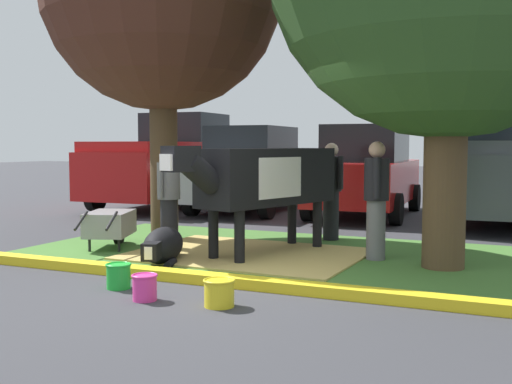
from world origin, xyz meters
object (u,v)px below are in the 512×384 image
(wheelbarrow, at_px, (110,224))
(sedan_silver, at_px, (252,170))
(sedan_red, at_px, (366,172))
(bucket_yellow, at_px, (219,292))
(pickup_truck_black, at_px, (507,168))
(bucket_green, at_px, (119,275))
(pickup_truck_maroon, at_px, (170,163))
(cow_holstein, at_px, (263,178))
(person_visitor_near, at_px, (331,189))
(person_handler, at_px, (169,197))
(calf_lying, at_px, (163,246))
(bucket_pink, at_px, (145,287))
(person_visitor_far, at_px, (376,197))

(wheelbarrow, height_order, sedan_silver, sedan_silver)
(sedan_silver, bearing_deg, sedan_red, 2.34)
(wheelbarrow, relative_size, bucket_yellow, 4.95)
(pickup_truck_black, bearing_deg, bucket_green, -114.08)
(sedan_red, distance_m, pickup_truck_black, 2.92)
(bucket_yellow, relative_size, pickup_truck_maroon, 0.06)
(cow_holstein, relative_size, bucket_yellow, 9.49)
(wheelbarrow, bearing_deg, person_visitor_near, 37.63)
(cow_holstein, relative_size, pickup_truck_black, 0.56)
(bucket_green, relative_size, sedan_silver, 0.06)
(pickup_truck_maroon, xyz_separation_m, sedan_red, (5.20, -0.15, -0.13))
(person_handler, relative_size, bucket_yellow, 4.77)
(calf_lying, bearing_deg, cow_holstein, 45.99)
(bucket_green, height_order, pickup_truck_maroon, pickup_truck_maroon)
(bucket_green, bearing_deg, bucket_yellow, -9.45)
(bucket_green, relative_size, pickup_truck_maroon, 0.05)
(bucket_pink, relative_size, bucket_yellow, 0.84)
(sedan_silver, relative_size, sedan_red, 1.00)
(person_visitor_near, height_order, bucket_yellow, person_visitor_near)
(person_visitor_near, distance_m, wheelbarrow, 3.59)
(sedan_silver, distance_m, sedan_red, 2.74)
(cow_holstein, relative_size, pickup_truck_maroon, 0.56)
(bucket_yellow, bearing_deg, person_visitor_far, 74.41)
(pickup_truck_maroon, bearing_deg, pickup_truck_black, -0.16)
(person_visitor_near, relative_size, wheelbarrow, 1.02)
(cow_holstein, distance_m, person_handler, 1.50)
(pickup_truck_maroon, relative_size, sedan_silver, 1.23)
(person_visitor_far, bearing_deg, wheelbarrow, -169.64)
(cow_holstein, height_order, bucket_pink, cow_holstein)
(person_handler, height_order, bucket_green, person_handler)
(person_visitor_near, relative_size, pickup_truck_maroon, 0.30)
(cow_holstein, bearing_deg, bucket_yellow, -75.40)
(pickup_truck_maroon, distance_m, sedan_silver, 2.48)
(person_visitor_far, relative_size, sedan_silver, 0.37)
(bucket_pink, distance_m, sedan_red, 8.45)
(person_handler, bearing_deg, person_visitor_near, 45.27)
(person_visitor_far, distance_m, bucket_green, 3.65)
(person_handler, xyz_separation_m, bucket_yellow, (2.17, -2.55, -0.67))
(person_visitor_far, xyz_separation_m, sedan_red, (-1.47, 5.28, 0.11))
(calf_lying, bearing_deg, sedan_silver, 104.09)
(person_visitor_far, distance_m, pickup_truck_maroon, 8.61)
(wheelbarrow, distance_m, bucket_green, 2.69)
(bucket_green, bearing_deg, pickup_truck_maroon, 118.41)
(sedan_silver, height_order, pickup_truck_black, pickup_truck_black)
(cow_holstein, relative_size, person_visitor_near, 1.88)
(calf_lying, relative_size, sedan_red, 0.30)
(person_visitor_far, relative_size, wheelbarrow, 1.03)
(person_visitor_near, xyz_separation_m, sedan_red, (-0.38, 3.83, 0.11))
(person_visitor_near, xyz_separation_m, sedan_silver, (-3.11, 3.71, 0.11))
(bucket_green, relative_size, bucket_yellow, 0.89)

